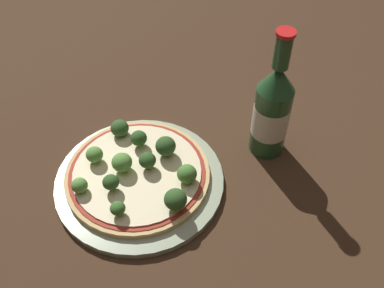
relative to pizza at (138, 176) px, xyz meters
The scene contains 15 objects.
ground_plane 0.02m from the pizza, 153.46° to the left, with size 3.00×3.00×0.00m, color #3D2819.
plate 0.01m from the pizza, 74.10° to the right, with size 0.28×0.28×0.01m.
pizza is the anchor object (origin of this frame).
broccoli_floret_0 0.10m from the pizza, 70.90° to the right, with size 0.04×0.04×0.04m.
broccoli_floret_1 0.07m from the pizza, 67.62° to the left, with size 0.03×0.03×0.03m.
broccoli_floret_2 0.06m from the pizza, 163.83° to the right, with size 0.03×0.03×0.03m.
broccoli_floret_3 0.10m from the pizza, behind, with size 0.03×0.03×0.02m.
broccoli_floret_4 0.09m from the pizza, 130.42° to the right, with size 0.02×0.02×0.02m.
broccoli_floret_5 0.09m from the pizza, 35.22° to the right, with size 0.03×0.03×0.03m.
broccoli_floret_6 0.04m from the pizza, 138.73° to the left, with size 0.03×0.03×0.03m.
broccoli_floret_7 0.03m from the pizza, ahead, with size 0.03×0.03×0.03m.
broccoli_floret_8 0.07m from the pizza, 18.37° to the left, with size 0.03×0.03×0.04m.
broccoli_floret_9 0.08m from the pizza, 135.65° to the left, with size 0.03×0.03×0.03m.
broccoli_floret_10 0.10m from the pizza, 88.76° to the left, with size 0.03×0.03×0.03m.
beer_bottle 0.25m from the pizza, ahead, with size 0.06×0.06×0.24m.
Camera 1 is at (-0.10, -0.46, 0.60)m, focal length 42.00 mm.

